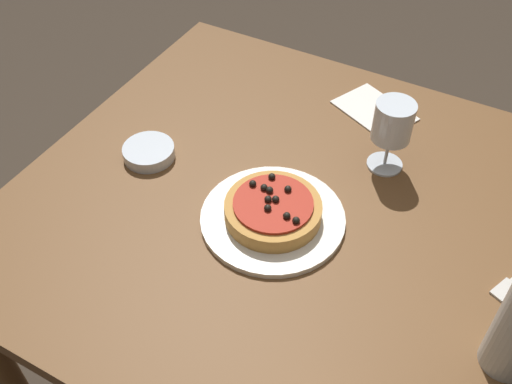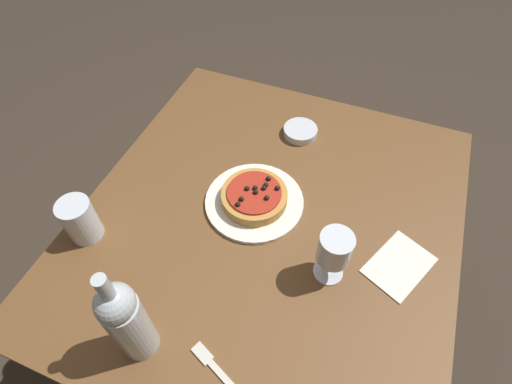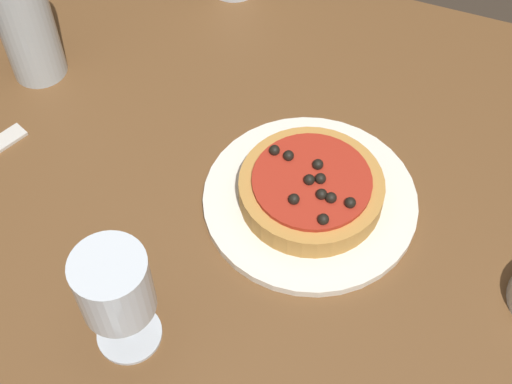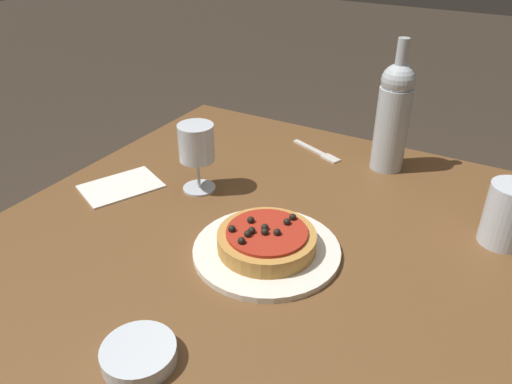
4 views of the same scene
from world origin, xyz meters
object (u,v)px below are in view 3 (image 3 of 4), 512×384
at_px(pizza, 311,189).
at_px(dining_table, 270,267).
at_px(dinner_plate, 310,200).
at_px(wine_glass, 114,288).

bearing_deg(pizza, dining_table, 58.69).
xyz_separation_m(dinner_plate, pizza, (-0.00, 0.00, 0.02)).
height_order(dinner_plate, pizza, pizza).
height_order(dinner_plate, wine_glass, wine_glass).
relative_size(dining_table, pizza, 6.02).
bearing_deg(wine_glass, dinner_plate, -118.12).
height_order(dining_table, dinner_plate, dinner_plate).
bearing_deg(dinner_plate, wine_glass, 61.88).
xyz_separation_m(dining_table, dinner_plate, (-0.03, -0.06, 0.10)).
relative_size(dinner_plate, pizza, 1.50).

